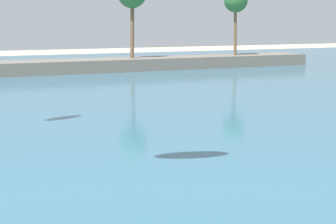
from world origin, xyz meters
The scene contains 0 objects.
Camera 1 is at (-6.57, -3.60, 7.29)m, focal length 57.47 mm.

